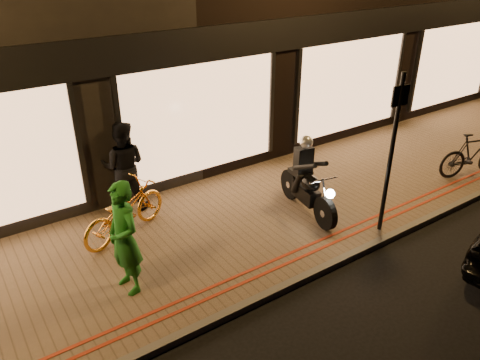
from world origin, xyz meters
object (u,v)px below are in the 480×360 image
motorcycle (307,184)px  person_green (124,239)px  bicycle_gold (124,211)px  sign_post (392,147)px

motorcycle → person_green: bearing=-166.6°
motorcycle → person_green: size_ratio=1.05×
motorcycle → bicycle_gold: bearing=169.6°
sign_post → person_green: bearing=167.0°
sign_post → bicycle_gold: size_ratio=1.59×
motorcycle → bicycle_gold: 3.54m
motorcycle → person_green: 3.87m
bicycle_gold → motorcycle: bearing=-131.7°
motorcycle → sign_post: sign_post is taller
sign_post → bicycle_gold: 4.91m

